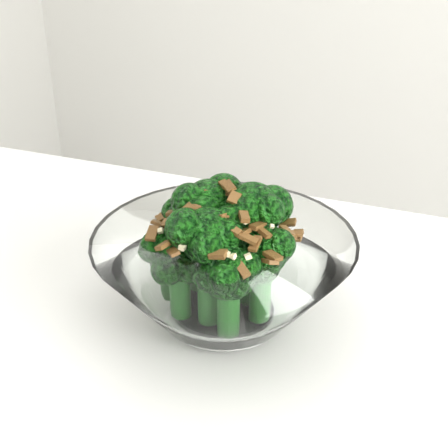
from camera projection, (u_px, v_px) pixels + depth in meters
The scene contains 1 object.
broccoli_dish at pixel (223, 268), 0.46m from camera, with size 0.19×0.19×0.11m.
Camera 1 is at (0.15, -0.05, 1.04)m, focal length 50.00 mm.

